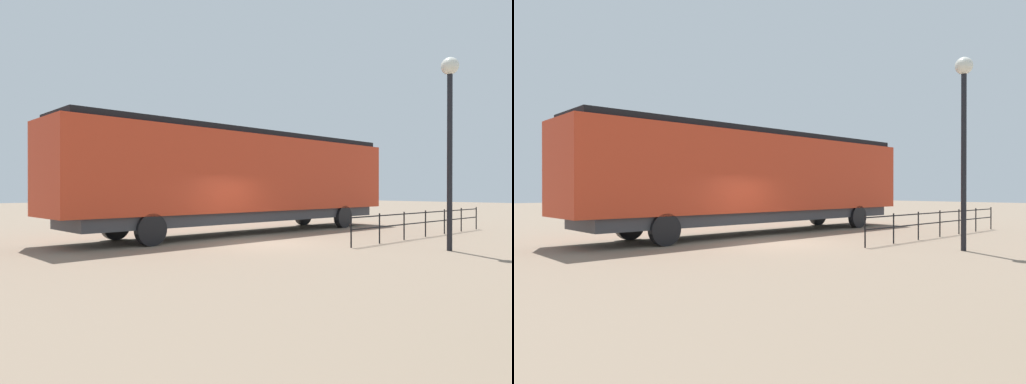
% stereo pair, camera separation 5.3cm
% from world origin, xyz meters
% --- Properties ---
extents(ground_plane, '(120.00, 120.00, 0.00)m').
position_xyz_m(ground_plane, '(0.00, 0.00, 0.00)').
color(ground_plane, '#84705B').
extents(locomotive, '(2.90, 16.86, 4.42)m').
position_xyz_m(locomotive, '(-3.32, 2.71, 2.46)').
color(locomotive, red).
rests_on(locomotive, ground_plane).
extents(lamp_post, '(0.53, 0.53, 6.00)m').
position_xyz_m(lamp_post, '(5.38, 2.87, 4.30)').
color(lamp_post, black).
rests_on(lamp_post, ground_plane).
extents(platform_fence, '(0.05, 10.27, 1.06)m').
position_xyz_m(platform_fence, '(2.86, 6.36, 0.69)').
color(platform_fence, black).
rests_on(platform_fence, ground_plane).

